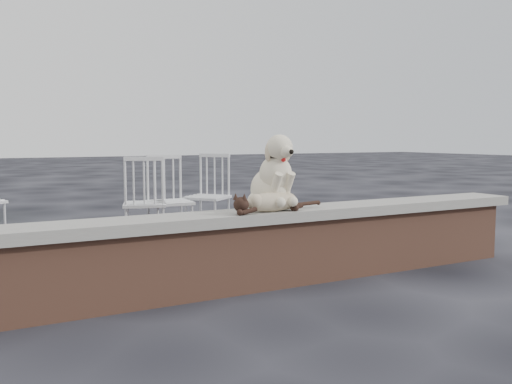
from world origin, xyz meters
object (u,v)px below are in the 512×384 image
dog (271,171)px  chair_c (145,202)px  chair_b (170,201)px  cat (271,201)px  chair_d (207,196)px

dog → chair_c: dog is taller
dog → chair_b: bearing=91.7°
dog → cat: (-0.08, -0.15, -0.21)m
dog → cat: bearing=-121.0°
cat → chair_d: size_ratio=1.02×
dog → chair_d: size_ratio=0.61×
dog → cat: dog is taller
chair_c → dog: bearing=121.6°
cat → chair_c: (-0.35, 1.96, -0.19)m
dog → chair_b: size_ratio=0.61×
chair_c → chair_b: bearing=-156.3°
cat → chair_c: size_ratio=1.02×
cat → chair_c: chair_c is taller
dog → cat: 0.27m
dog → chair_d: (0.40, 2.11, -0.40)m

